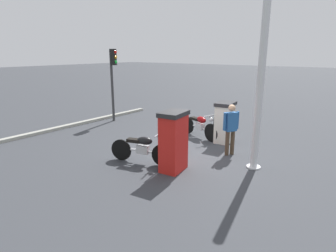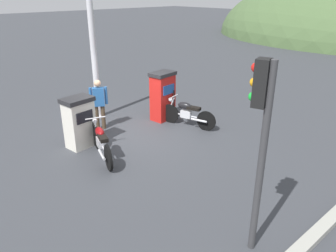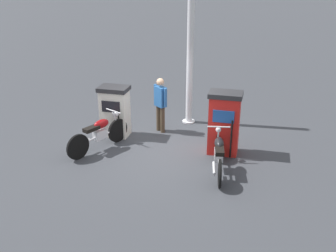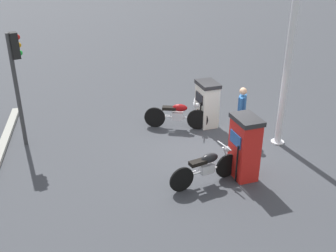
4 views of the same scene
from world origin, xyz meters
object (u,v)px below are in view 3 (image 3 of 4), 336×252
(attendant_person, at_px, (160,102))
(fuel_pump_near, at_px, (115,111))
(fuel_pump_far, at_px, (224,123))
(motorcycle_far_pump, at_px, (219,153))
(canopy_support_pole, at_px, (190,53))
(motorcycle_near_pump, at_px, (99,133))

(attendant_person, bearing_deg, fuel_pump_near, -56.54)
(fuel_pump_far, xyz_separation_m, motorcycle_far_pump, (1.04, 0.13, -0.37))
(fuel_pump_far, xyz_separation_m, canopy_support_pole, (-1.75, -1.52, 1.36))
(canopy_support_pole, bearing_deg, motorcycle_far_pump, 30.74)
(motorcycle_near_pump, xyz_separation_m, motorcycle_far_pump, (0.03, 3.28, 0.01))
(attendant_person, bearing_deg, motorcycle_near_pump, -31.35)
(attendant_person, bearing_deg, motorcycle_far_pump, 51.29)
(motorcycle_near_pump, height_order, attendant_person, attendant_person)
(canopy_support_pole, bearing_deg, attendant_person, -28.86)
(fuel_pump_far, height_order, attendant_person, fuel_pump_far)
(motorcycle_near_pump, bearing_deg, motorcycle_far_pump, 89.55)
(fuel_pump_near, relative_size, fuel_pump_far, 0.88)
(attendant_person, bearing_deg, fuel_pump_far, 70.47)
(fuel_pump_near, height_order, attendant_person, attendant_person)
(motorcycle_near_pump, distance_m, attendant_person, 2.10)
(canopy_support_pole, bearing_deg, motorcycle_near_pump, -30.45)
(motorcycle_near_pump, distance_m, canopy_support_pole, 3.64)
(fuel_pump_far, height_order, motorcycle_near_pump, fuel_pump_far)
(fuel_pump_near, distance_m, motorcycle_far_pump, 3.50)
(fuel_pump_far, distance_m, canopy_support_pole, 2.69)
(fuel_pump_near, relative_size, attendant_person, 0.90)
(motorcycle_far_pump, xyz_separation_m, attendant_person, (-1.77, -2.21, 0.46))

